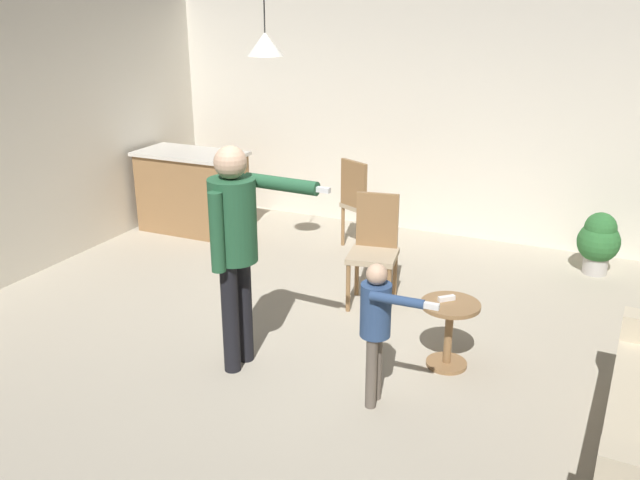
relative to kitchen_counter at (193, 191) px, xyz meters
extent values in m
plane|color=#B2A893|center=(2.45, -2.05, -0.48)|extent=(7.68, 7.68, 0.00)
cube|color=silver|center=(2.45, 1.15, 0.87)|extent=(6.40, 0.10, 2.70)
cylinder|color=olive|center=(4.80, -1.74, -0.45)|extent=(0.05, 0.05, 0.06)
cube|color=olive|center=(0.00, 0.00, -0.02)|extent=(1.20, 0.60, 0.91)
cube|color=beige|center=(0.00, 0.00, 0.45)|extent=(1.26, 0.66, 0.04)
cylinder|color=olive|center=(3.54, -1.85, 0.03)|extent=(0.44, 0.44, 0.03)
cylinder|color=olive|center=(3.54, -1.85, -0.23)|extent=(0.06, 0.06, 0.49)
cylinder|color=olive|center=(3.54, -1.85, -0.46)|extent=(0.31, 0.31, 0.03)
cylinder|color=black|center=(2.11, -2.40, -0.05)|extent=(0.12, 0.12, 0.85)
cylinder|color=black|center=(2.10, -2.58, -0.05)|extent=(0.12, 0.12, 0.85)
cylinder|color=#265938|center=(2.11, -2.49, 0.68)|extent=(0.34, 0.34, 0.60)
sphere|color=#D8AD8C|center=(2.11, -2.49, 1.09)|extent=(0.23, 0.23, 0.23)
cylinder|color=#265938|center=(2.40, -2.31, 0.93)|extent=(0.57, 0.13, 0.10)
cube|color=white|center=(2.71, -2.33, 0.93)|extent=(0.13, 0.04, 0.04)
cylinder|color=#265938|center=(2.10, -2.69, 0.65)|extent=(0.10, 0.10, 0.57)
cylinder|color=#60564C|center=(3.21, -2.50, -0.22)|extent=(0.08, 0.08, 0.52)
cylinder|color=#60564C|center=(3.21, -2.61, -0.22)|extent=(0.08, 0.08, 0.52)
cylinder|color=navy|center=(3.21, -2.55, 0.23)|extent=(0.21, 0.21, 0.37)
sphere|color=#D8AD8C|center=(3.21, -2.55, 0.48)|extent=(0.14, 0.14, 0.14)
cylinder|color=navy|center=(3.20, -2.43, 0.21)|extent=(0.06, 0.06, 0.35)
cylinder|color=navy|center=(3.38, -2.67, 0.38)|extent=(0.35, 0.07, 0.06)
cube|color=white|center=(3.59, -2.66, 0.38)|extent=(0.13, 0.04, 0.04)
cylinder|color=olive|center=(2.80, -0.88, -0.25)|extent=(0.04, 0.04, 0.45)
cylinder|color=olive|center=(2.45, -0.94, -0.25)|extent=(0.04, 0.04, 0.45)
cylinder|color=olive|center=(2.86, -1.23, -0.25)|extent=(0.04, 0.04, 0.45)
cylinder|color=olive|center=(2.51, -1.30, -0.25)|extent=(0.04, 0.04, 0.45)
cube|color=tan|center=(2.65, -1.09, 0.00)|extent=(0.49, 0.49, 0.05)
cube|color=olive|center=(2.62, -0.90, 0.27)|extent=(0.38, 0.10, 0.50)
cylinder|color=olive|center=(1.82, 0.25, -0.25)|extent=(0.04, 0.04, 0.45)
cylinder|color=olive|center=(2.14, 0.08, -0.25)|extent=(0.04, 0.04, 0.45)
cylinder|color=olive|center=(1.98, 0.57, -0.25)|extent=(0.04, 0.04, 0.45)
cylinder|color=olive|center=(2.30, 0.41, -0.25)|extent=(0.04, 0.04, 0.45)
cube|color=tan|center=(2.06, 0.33, 0.00)|extent=(0.56, 0.56, 0.05)
cube|color=olive|center=(1.97, 0.16, 0.27)|extent=(0.36, 0.21, 0.50)
cylinder|color=#B7B2AD|center=(4.45, 0.55, -0.38)|extent=(0.24, 0.24, 0.19)
sphere|color=#2D6B33|center=(4.45, 0.55, -0.14)|extent=(0.42, 0.42, 0.42)
sphere|color=#2D6B33|center=(4.45, 0.55, 0.00)|extent=(0.31, 0.31, 0.31)
cube|color=white|center=(3.51, -1.83, 0.06)|extent=(0.12, 0.12, 0.04)
cone|color=silver|center=(1.59, -1.02, 1.77)|extent=(0.32, 0.32, 0.20)
cylinder|color=black|center=(1.59, -1.02, 2.04)|extent=(0.01, 0.01, 0.36)
camera|label=1|loc=(4.53, -6.33, 2.16)|focal=37.81mm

